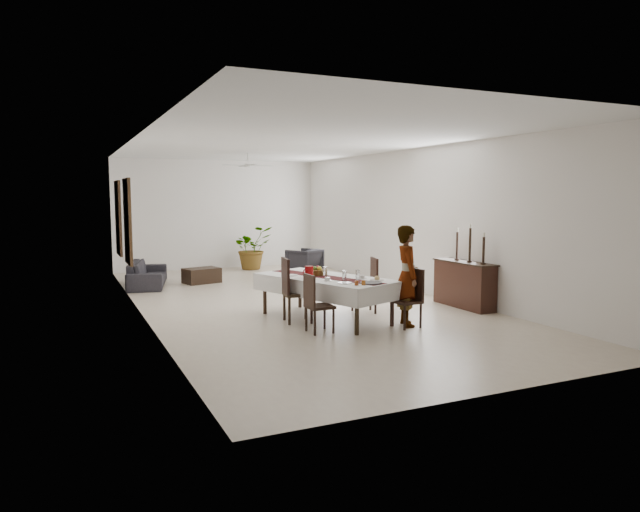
# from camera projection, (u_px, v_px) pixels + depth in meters

# --- Properties ---
(floor) EXTENTS (6.00, 12.00, 0.00)m
(floor) POSITION_uv_depth(u_px,v_px,m) (294.00, 301.00, 11.65)
(floor) COLOR beige
(floor) RESTS_ON ground
(ceiling) EXTENTS (6.00, 12.00, 0.02)m
(ceiling) POSITION_uv_depth(u_px,v_px,m) (293.00, 143.00, 11.31)
(ceiling) COLOR white
(ceiling) RESTS_ON wall_back
(wall_back) EXTENTS (6.00, 0.02, 3.20)m
(wall_back) POSITION_uv_depth(u_px,v_px,m) (218.00, 215.00, 16.91)
(wall_back) COLOR white
(wall_back) RESTS_ON floor
(wall_front) EXTENTS (6.00, 0.02, 3.20)m
(wall_front) POSITION_uv_depth(u_px,v_px,m) (504.00, 247.00, 6.06)
(wall_front) COLOR white
(wall_front) RESTS_ON floor
(wall_left) EXTENTS (0.02, 12.00, 3.20)m
(wall_left) POSITION_uv_depth(u_px,v_px,m) (139.00, 226.00, 10.24)
(wall_left) COLOR white
(wall_left) RESTS_ON floor
(wall_right) EXTENTS (0.02, 12.00, 3.20)m
(wall_right) POSITION_uv_depth(u_px,v_px,m) (418.00, 221.00, 12.72)
(wall_right) COLOR white
(wall_right) RESTS_ON floor
(dining_table_top) EXTENTS (1.74, 2.57, 0.05)m
(dining_table_top) POSITION_uv_depth(u_px,v_px,m) (325.00, 279.00, 9.86)
(dining_table_top) COLOR black
(dining_table_top) RESTS_ON table_leg_fl
(table_leg_fl) EXTENTS (0.09, 0.09, 0.69)m
(table_leg_fl) POSITION_uv_depth(u_px,v_px,m) (357.00, 313.00, 8.79)
(table_leg_fl) COLOR black
(table_leg_fl) RESTS_ON floor
(table_leg_fr) EXTENTS (0.09, 0.09, 0.69)m
(table_leg_fr) POSITION_uv_depth(u_px,v_px,m) (392.00, 306.00, 9.40)
(table_leg_fr) COLOR black
(table_leg_fr) RESTS_ON floor
(table_leg_bl) EXTENTS (0.09, 0.09, 0.69)m
(table_leg_bl) POSITION_uv_depth(u_px,v_px,m) (265.00, 295.00, 10.39)
(table_leg_bl) COLOR black
(table_leg_bl) RESTS_ON floor
(table_leg_br) EXTENTS (0.09, 0.09, 0.69)m
(table_leg_br) POSITION_uv_depth(u_px,v_px,m) (300.00, 290.00, 11.00)
(table_leg_br) COLOR black
(table_leg_br) RESTS_ON floor
(tablecloth_top) EXTENTS (1.96, 2.79, 0.01)m
(tablecloth_top) POSITION_uv_depth(u_px,v_px,m) (325.00, 277.00, 9.85)
(tablecloth_top) COLOR white
(tablecloth_top) RESTS_ON dining_table_top
(tablecloth_drape_left) EXTENTS (0.88, 2.40, 0.30)m
(tablecloth_drape_left) POSITION_uv_depth(u_px,v_px,m) (301.00, 289.00, 9.47)
(tablecloth_drape_left) COLOR white
(tablecloth_drape_left) RESTS_ON dining_table_top
(tablecloth_drape_right) EXTENTS (0.88, 2.40, 0.30)m
(tablecloth_drape_right) POSITION_uv_depth(u_px,v_px,m) (348.00, 282.00, 10.27)
(tablecloth_drape_right) COLOR white
(tablecloth_drape_right) RESTS_ON dining_table_top
(tablecloth_drape_near) EXTENTS (1.10, 0.41, 0.30)m
(tablecloth_drape_near) POSITION_uv_depth(u_px,v_px,m) (382.00, 294.00, 8.97)
(tablecloth_drape_near) COLOR white
(tablecloth_drape_near) RESTS_ON dining_table_top
(tablecloth_drape_far) EXTENTS (1.10, 0.41, 0.30)m
(tablecloth_drape_far) POSITION_uv_depth(u_px,v_px,m) (278.00, 278.00, 10.77)
(tablecloth_drape_far) COLOR white
(tablecloth_drape_far) RESTS_ON dining_table_top
(table_runner) EXTENTS (1.16, 2.44, 0.00)m
(table_runner) POSITION_uv_depth(u_px,v_px,m) (325.00, 277.00, 9.85)
(table_runner) COLOR #531718
(table_runner) RESTS_ON tablecloth_top
(red_pitcher) EXTENTS (0.19, 0.19, 0.20)m
(red_pitcher) POSITION_uv_depth(u_px,v_px,m) (309.00, 272.00, 9.78)
(red_pitcher) COLOR maroon
(red_pitcher) RESTS_ON tablecloth_top
(pitcher_handle) EXTENTS (0.12, 0.06, 0.12)m
(pitcher_handle) POSITION_uv_depth(u_px,v_px,m) (305.00, 272.00, 9.72)
(pitcher_handle) COLOR maroon
(pitcher_handle) RESTS_ON red_pitcher
(wine_glass_near) EXTENTS (0.07, 0.07, 0.17)m
(wine_glass_near) POSITION_uv_depth(u_px,v_px,m) (358.00, 275.00, 9.47)
(wine_glass_near) COLOR white
(wine_glass_near) RESTS_ON tablecloth_top
(wine_glass_mid) EXTENTS (0.07, 0.07, 0.17)m
(wine_glass_mid) POSITION_uv_depth(u_px,v_px,m) (344.00, 276.00, 9.39)
(wine_glass_mid) COLOR silver
(wine_glass_mid) RESTS_ON tablecloth_top
(wine_glass_far) EXTENTS (0.07, 0.07, 0.17)m
(wine_glass_far) POSITION_uv_depth(u_px,v_px,m) (325.00, 272.00, 9.91)
(wine_glass_far) COLOR white
(wine_glass_far) RESTS_ON tablecloth_top
(teacup_right) EXTENTS (0.09, 0.09, 0.06)m
(teacup_right) POSITION_uv_depth(u_px,v_px,m) (362.00, 277.00, 9.64)
(teacup_right) COLOR silver
(teacup_right) RESTS_ON saucer_right
(saucer_right) EXTENTS (0.15, 0.15, 0.01)m
(saucer_right) POSITION_uv_depth(u_px,v_px,m) (362.00, 278.00, 9.64)
(saucer_right) COLOR white
(saucer_right) RESTS_ON tablecloth_top
(teacup_left) EXTENTS (0.09, 0.09, 0.06)m
(teacup_left) POSITION_uv_depth(u_px,v_px,m) (327.00, 279.00, 9.40)
(teacup_left) COLOR silver
(teacup_left) RESTS_ON saucer_left
(saucer_left) EXTENTS (0.15, 0.15, 0.01)m
(saucer_left) POSITION_uv_depth(u_px,v_px,m) (327.00, 280.00, 9.40)
(saucer_left) COLOR silver
(saucer_left) RESTS_ON tablecloth_top
(plate_near_right) EXTENTS (0.24, 0.24, 0.01)m
(plate_near_right) POSITION_uv_depth(u_px,v_px,m) (377.00, 280.00, 9.45)
(plate_near_right) COLOR white
(plate_near_right) RESTS_ON tablecloth_top
(bread_near_right) EXTENTS (0.09, 0.09, 0.09)m
(bread_near_right) POSITION_uv_depth(u_px,v_px,m) (377.00, 278.00, 9.45)
(bread_near_right) COLOR #DDB46B
(bread_near_right) RESTS_ON plate_near_right
(plate_near_left) EXTENTS (0.24, 0.24, 0.01)m
(plate_near_left) POSITION_uv_depth(u_px,v_px,m) (345.00, 283.00, 9.12)
(plate_near_left) COLOR silver
(plate_near_left) RESTS_ON tablecloth_top
(plate_far_left) EXTENTS (0.24, 0.24, 0.01)m
(plate_far_left) POSITION_uv_depth(u_px,v_px,m) (291.00, 275.00, 10.02)
(plate_far_left) COLOR silver
(plate_far_left) RESTS_ON tablecloth_top
(serving_tray) EXTENTS (0.36, 0.36, 0.02)m
(serving_tray) POSITION_uv_depth(u_px,v_px,m) (371.00, 283.00, 9.12)
(serving_tray) COLOR #3B3A3F
(serving_tray) RESTS_ON tablecloth_top
(jam_jar_a) EXTENTS (0.06, 0.06, 0.07)m
(jam_jar_a) POSITION_uv_depth(u_px,v_px,m) (364.00, 283.00, 8.94)
(jam_jar_a) COLOR #944C15
(jam_jar_a) RESTS_ON tablecloth_top
(jam_jar_b) EXTENTS (0.06, 0.06, 0.07)m
(jam_jar_b) POSITION_uv_depth(u_px,v_px,m) (357.00, 283.00, 8.91)
(jam_jar_b) COLOR #8F3B14
(jam_jar_b) RESTS_ON tablecloth_top
(fruit_basket) EXTENTS (0.30, 0.30, 0.10)m
(fruit_basket) POSITION_uv_depth(u_px,v_px,m) (317.00, 272.00, 10.06)
(fruit_basket) COLOR brown
(fruit_basket) RESTS_ON tablecloth_top
(fruit_red) EXTENTS (0.09, 0.09, 0.09)m
(fruit_red) POSITION_uv_depth(u_px,v_px,m) (318.00, 268.00, 10.09)
(fruit_red) COLOR maroon
(fruit_red) RESTS_ON fruit_basket
(fruit_green) EXTENTS (0.08, 0.08, 0.08)m
(fruit_green) POSITION_uv_depth(u_px,v_px,m) (315.00, 268.00, 10.04)
(fruit_green) COLOR #578427
(fruit_green) RESTS_ON fruit_basket
(fruit_yellow) EXTENTS (0.08, 0.08, 0.08)m
(fruit_yellow) POSITION_uv_depth(u_px,v_px,m) (319.00, 269.00, 10.02)
(fruit_yellow) COLOR yellow
(fruit_yellow) RESTS_ON fruit_basket
(chair_right_near_seat) EXTENTS (0.45, 0.45, 0.05)m
(chair_right_near_seat) POSITION_uv_depth(u_px,v_px,m) (406.00, 302.00, 9.32)
(chair_right_near_seat) COLOR black
(chair_right_near_seat) RESTS_ON chair_right_near_leg_fl
(chair_right_near_leg_fl) EXTENTS (0.04, 0.04, 0.40)m
(chair_right_near_leg_fl) POSITION_uv_depth(u_px,v_px,m) (421.00, 316.00, 9.29)
(chair_right_near_leg_fl) COLOR black
(chair_right_near_leg_fl) RESTS_ON floor
(chair_right_near_leg_fr) EXTENTS (0.04, 0.04, 0.40)m
(chair_right_near_leg_fr) POSITION_uv_depth(u_px,v_px,m) (407.00, 312.00, 9.57)
(chair_right_near_leg_fr) COLOR black
(chair_right_near_leg_fr) RESTS_ON floor
(chair_right_near_leg_bl) EXTENTS (0.04, 0.04, 0.40)m
(chair_right_near_leg_bl) POSITION_uv_depth(u_px,v_px,m) (405.00, 318.00, 9.12)
(chair_right_near_leg_bl) COLOR black
(chair_right_near_leg_bl) RESTS_ON floor
(chair_right_near_leg_br) EXTENTS (0.04, 0.04, 0.40)m
(chair_right_near_leg_br) POSITION_uv_depth(u_px,v_px,m) (392.00, 314.00, 9.40)
(chair_right_near_leg_br) COLOR black
(chair_right_near_leg_br) RESTS_ON floor
(chair_right_near_back) EXTENTS (0.08, 0.41, 0.52)m
(chair_right_near_back) POSITION_uv_depth(u_px,v_px,m) (415.00, 284.00, 9.39)
(chair_right_near_back) COLOR black
(chair_right_near_back) RESTS_ON chair_right_near_seat
(chair_right_far_seat) EXTENTS (0.52, 0.52, 0.05)m
(chair_right_far_seat) POSITION_uv_depth(u_px,v_px,m) (364.00, 288.00, 10.51)
(chair_right_far_seat) COLOR black
(chair_right_far_seat) RESTS_ON chair_right_far_leg_fl
(chair_right_far_leg_fl) EXTENTS (0.05, 0.05, 0.42)m
(chair_right_far_leg_fl) POSITION_uv_depth(u_px,v_px,m) (376.00, 302.00, 10.40)
(chair_right_far_leg_fl) COLOR black
(chair_right_far_leg_fl) RESTS_ON floor
(chair_right_far_leg_fr) EXTENTS (0.05, 0.05, 0.42)m
(chair_right_far_leg_fr) POSITION_uv_depth(u_px,v_px,m) (370.00, 299.00, 10.74)
(chair_right_far_leg_fr) COLOR black
(chair_right_far_leg_fr) RESTS_ON floor
(chair_right_far_leg_bl) EXTENTS (0.05, 0.05, 0.42)m
(chair_right_far_leg_bl) POSITION_uv_depth(u_px,v_px,m) (357.00, 303.00, 10.34)
(chair_right_far_leg_bl) COLOR black
(chair_right_far_leg_bl) RESTS_ON floor
(chair_right_far_leg_br) EXTENTS (0.05, 0.05, 0.42)m
(chair_right_far_leg_br) POSITION_uv_depth(u_px,v_px,m) (352.00, 300.00, 10.68)
(chair_right_far_leg_br) COLOR black
(chair_right_far_leg_br) RESTS_ON floor
(chair_right_far_back) EXTENTS (0.14, 0.42, 0.55)m
(chair_right_far_back) POSITION_uv_depth(u_px,v_px,m) (374.00, 272.00, 10.52)
(chair_right_far_back) COLOR black
(chair_right_far_back) RESTS_ON chair_right_far_seat
(chair_left_near_seat) EXTENTS (0.40, 0.40, 0.04)m
(chair_left_near_seat) POSITION_uv_depth(u_px,v_px,m) (320.00, 307.00, 8.96)
(chair_left_near_seat) COLOR black
(chair_left_near_seat) RESTS_ON chair_left_near_leg_fl
(chair_left_near_leg_fl) EXTENTS (0.04, 0.04, 0.39)m
(chair_left_near_leg_fl) POSITION_uv_depth(u_px,v_px,m) (306.00, 319.00, 9.06)
(chair_left_near_leg_fl) COLOR black
(chair_left_near_leg_fl) RESTS_ON floor
(chair_left_near_leg_fr) EXTENTS (0.04, 0.04, 0.39)m
(chair_left_near_leg_fr) POSITION_uv_depth(u_px,v_px,m) (315.00, 323.00, 8.77)
(chair_left_near_leg_fr) COLOR black
(chair_left_near_leg_fr) RESTS_ON floor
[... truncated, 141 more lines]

